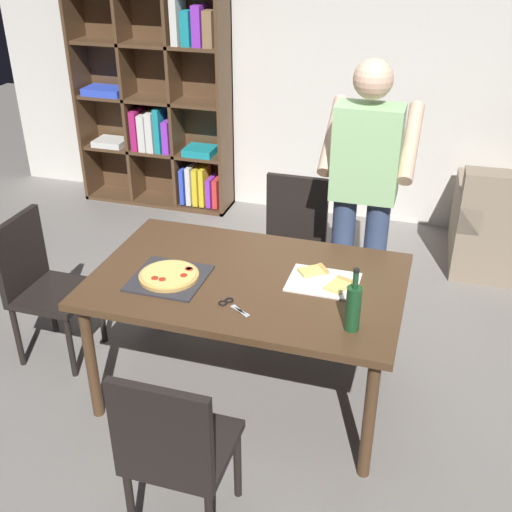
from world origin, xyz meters
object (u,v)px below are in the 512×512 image
object	(u,v)px
chair_near_camera	(174,447)
chair_far_side	(293,236)
wine_bottle	(353,307)
kitchen_scissors	(231,305)
chair_left_end	(40,280)
pepperoni_pizza_on_tray	(169,276)
bookshelf	(159,103)
person_serving_pizza	(364,189)
dining_table	(248,289)

from	to	relation	value
chair_near_camera	chair_far_side	xyz separation A→B (m)	(0.00, 2.00, 0.00)
chair_near_camera	chair_far_side	distance (m)	2.00
wine_bottle	kitchen_scissors	xyz separation A→B (m)	(-0.59, 0.02, -0.11)
chair_far_side	wine_bottle	xyz separation A→B (m)	(0.59, -1.30, 0.36)
chair_left_end	pepperoni_pizza_on_tray	distance (m)	0.95
chair_far_side	wine_bottle	world-z (taller)	wine_bottle
chair_near_camera	bookshelf	xyz separation A→B (m)	(-1.58, 3.39, 0.43)
chair_near_camera	person_serving_pizza	xyz separation A→B (m)	(0.47, 1.78, 0.49)
chair_left_end	kitchen_scissors	world-z (taller)	chair_left_end
bookshelf	kitchen_scissors	xyz separation A→B (m)	(1.59, -2.67, -0.18)
chair_near_camera	bookshelf	world-z (taller)	bookshelf
dining_table	bookshelf	distance (m)	2.88
chair_near_camera	person_serving_pizza	bearing A→B (deg)	75.09
kitchen_scissors	chair_far_side	bearing A→B (deg)	90.19
chair_near_camera	chair_far_side	size ratio (longest dim) A/B	1.00
dining_table	pepperoni_pizza_on_tray	world-z (taller)	pepperoni_pizza_on_tray
dining_table	chair_near_camera	size ratio (longest dim) A/B	1.80
pepperoni_pizza_on_tray	kitchen_scissors	bearing A→B (deg)	-20.79
chair_left_end	person_serving_pizza	xyz separation A→B (m)	(1.77, 0.78, 0.49)
person_serving_pizza	wine_bottle	bearing A→B (deg)	-83.60
wine_bottle	pepperoni_pizza_on_tray	bearing A→B (deg)	170.20
wine_bottle	bookshelf	bearing A→B (deg)	128.96
dining_table	kitchen_scissors	bearing A→B (deg)	-89.15
person_serving_pizza	pepperoni_pizza_on_tray	xyz separation A→B (m)	(-0.86, -0.91, -0.23)
person_serving_pizza	chair_far_side	bearing A→B (deg)	155.06
pepperoni_pizza_on_tray	kitchen_scissors	world-z (taller)	pepperoni_pizza_on_tray
chair_near_camera	chair_left_end	xyz separation A→B (m)	(-1.29, 1.00, 0.00)
chair_left_end	kitchen_scissors	bearing A→B (deg)	-12.24
chair_far_side	kitchen_scissors	distance (m)	1.30
person_serving_pizza	kitchen_scissors	xyz separation A→B (m)	(-0.47, -1.06, -0.24)
person_serving_pizza	dining_table	bearing A→B (deg)	-121.30
dining_table	bookshelf	bearing A→B (deg)	123.50
chair_near_camera	wine_bottle	size ratio (longest dim) A/B	2.85
person_serving_pizza	kitchen_scissors	size ratio (longest dim) A/B	9.21
wine_bottle	kitchen_scissors	size ratio (longest dim) A/B	1.66
dining_table	chair_near_camera	xyz separation A→B (m)	(-0.00, -1.00, -0.17)
bookshelf	wine_bottle	size ratio (longest dim) A/B	6.17
chair_far_side	pepperoni_pizza_on_tray	bearing A→B (deg)	-108.87
dining_table	wine_bottle	xyz separation A→B (m)	(0.59, -0.30, 0.19)
pepperoni_pizza_on_tray	wine_bottle	bearing A→B (deg)	-9.80
dining_table	person_serving_pizza	size ratio (longest dim) A/B	0.92
chair_far_side	kitchen_scissors	world-z (taller)	chair_far_side
kitchen_scissors	chair_near_camera	bearing A→B (deg)	-90.33
chair_far_side	wine_bottle	size ratio (longest dim) A/B	2.85
dining_table	chair_near_camera	world-z (taller)	chair_near_camera
chair_far_side	bookshelf	bearing A→B (deg)	138.68
dining_table	bookshelf	xyz separation A→B (m)	(-1.58, 2.39, 0.26)
chair_near_camera	bookshelf	size ratio (longest dim) A/B	0.46
chair_near_camera	kitchen_scissors	xyz separation A→B (m)	(0.00, 0.72, 0.24)
bookshelf	chair_left_end	bearing A→B (deg)	-83.14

